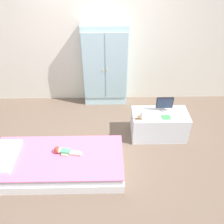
{
  "coord_description": "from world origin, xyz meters",
  "views": [
    {
      "loc": [
        0.14,
        -2.6,
        2.76
      ],
      "look_at": [
        0.2,
        0.3,
        0.57
      ],
      "focal_mm": 38.32,
      "sensor_mm": 36.0,
      "label": 1
    }
  ],
  "objects_px": {
    "tv_monitor": "(165,103)",
    "bed": "(59,163)",
    "rocking_horse_toy": "(140,116)",
    "tv_stand": "(159,125)",
    "book_green": "(166,117)",
    "wardrobe": "(105,67)",
    "doll": "(63,151)"
  },
  "relations": [
    {
      "from": "tv_stand",
      "to": "tv_monitor",
      "type": "bearing_deg",
      "value": 52.35
    },
    {
      "from": "doll",
      "to": "wardrobe",
      "type": "relative_size",
      "value": 0.25
    },
    {
      "from": "tv_stand",
      "to": "rocking_horse_toy",
      "type": "distance_m",
      "value": 0.48
    },
    {
      "from": "wardrobe",
      "to": "tv_stand",
      "type": "relative_size",
      "value": 1.74
    },
    {
      "from": "bed",
      "to": "wardrobe",
      "type": "relative_size",
      "value": 1.19
    },
    {
      "from": "rocking_horse_toy",
      "to": "bed",
      "type": "bearing_deg",
      "value": -154.77
    },
    {
      "from": "tv_stand",
      "to": "book_green",
      "type": "height_order",
      "value": "book_green"
    },
    {
      "from": "doll",
      "to": "rocking_horse_toy",
      "type": "relative_size",
      "value": 2.95
    },
    {
      "from": "tv_monitor",
      "to": "book_green",
      "type": "height_order",
      "value": "tv_monitor"
    },
    {
      "from": "wardrobe",
      "to": "doll",
      "type": "bearing_deg",
      "value": -109.97
    },
    {
      "from": "wardrobe",
      "to": "book_green",
      "type": "height_order",
      "value": "wardrobe"
    },
    {
      "from": "book_green",
      "to": "tv_monitor",
      "type": "bearing_deg",
      "value": 92.69
    },
    {
      "from": "tv_monitor",
      "to": "rocking_horse_toy",
      "type": "xyz_separation_m",
      "value": [
        -0.41,
        -0.21,
        -0.08
      ]
    },
    {
      "from": "bed",
      "to": "tv_monitor",
      "type": "relative_size",
      "value": 6.88
    },
    {
      "from": "tv_monitor",
      "to": "book_green",
      "type": "bearing_deg",
      "value": -87.31
    },
    {
      "from": "tv_stand",
      "to": "wardrobe",
      "type": "bearing_deg",
      "value": 130.64
    },
    {
      "from": "doll",
      "to": "tv_stand",
      "type": "xyz_separation_m",
      "value": [
        1.48,
        0.63,
        -0.07
      ]
    },
    {
      "from": "rocking_horse_toy",
      "to": "tv_stand",
      "type": "bearing_deg",
      "value": 21.33
    },
    {
      "from": "tv_monitor",
      "to": "rocking_horse_toy",
      "type": "bearing_deg",
      "value": -152.5
    },
    {
      "from": "wardrobe",
      "to": "tv_monitor",
      "type": "relative_size",
      "value": 5.81
    },
    {
      "from": "doll",
      "to": "book_green",
      "type": "bearing_deg",
      "value": 18.93
    },
    {
      "from": "wardrobe",
      "to": "tv_monitor",
      "type": "xyz_separation_m",
      "value": [
        0.94,
        -0.95,
        -0.17
      ]
    },
    {
      "from": "bed",
      "to": "tv_monitor",
      "type": "distance_m",
      "value": 1.84
    },
    {
      "from": "tv_monitor",
      "to": "bed",
      "type": "bearing_deg",
      "value": -154.19
    },
    {
      "from": "wardrobe",
      "to": "rocking_horse_toy",
      "type": "xyz_separation_m",
      "value": [
        0.53,
        -1.16,
        -0.25
      ]
    },
    {
      "from": "wardrobe",
      "to": "book_green",
      "type": "relative_size",
      "value": 12.18
    },
    {
      "from": "bed",
      "to": "tv_stand",
      "type": "bearing_deg",
      "value": 24.37
    },
    {
      "from": "doll",
      "to": "tv_monitor",
      "type": "distance_m",
      "value": 1.72
    },
    {
      "from": "tv_stand",
      "to": "bed",
      "type": "bearing_deg",
      "value": -155.63
    },
    {
      "from": "tv_stand",
      "to": "book_green",
      "type": "distance_m",
      "value": 0.26
    },
    {
      "from": "bed",
      "to": "book_green",
      "type": "xyz_separation_m",
      "value": [
        1.61,
        0.6,
        0.33
      ]
    },
    {
      "from": "tv_monitor",
      "to": "book_green",
      "type": "relative_size",
      "value": 2.1
    }
  ]
}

